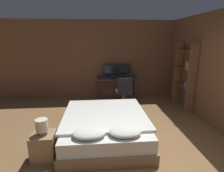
{
  "coord_description": "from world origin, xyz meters",
  "views": [
    {
      "loc": [
        -0.75,
        -2.18,
        2.04
      ],
      "look_at": [
        -0.32,
        2.64,
        0.75
      ],
      "focal_mm": 28.0,
      "sensor_mm": 36.0,
      "label": 1
    }
  ],
  "objects_px": {
    "nightstand": "(44,146)",
    "monitor_right": "(123,70)",
    "bookshelf": "(186,74)",
    "keyboard": "(118,79)",
    "desk": "(117,80)",
    "computer_mouse": "(126,78)",
    "bedside_lamp": "(42,125)",
    "monitor_left": "(109,70)",
    "bed": "(105,127)",
    "office_chair": "(124,94)"
  },
  "relations": [
    {
      "from": "nightstand",
      "to": "monitor_right",
      "type": "distance_m",
      "value": 3.92
    },
    {
      "from": "bookshelf",
      "to": "keyboard",
      "type": "bearing_deg",
      "value": 154.87
    },
    {
      "from": "keyboard",
      "to": "desk",
      "type": "bearing_deg",
      "value": 90.0
    },
    {
      "from": "monitor_right",
      "to": "computer_mouse",
      "type": "bearing_deg",
      "value": -85.99
    },
    {
      "from": "monitor_right",
      "to": "computer_mouse",
      "type": "xyz_separation_m",
      "value": [
        0.03,
        -0.41,
        -0.22
      ]
    },
    {
      "from": "bedside_lamp",
      "to": "monitor_right",
      "type": "relative_size",
      "value": 0.61
    },
    {
      "from": "computer_mouse",
      "to": "bookshelf",
      "type": "bearing_deg",
      "value": -28.82
    },
    {
      "from": "bedside_lamp",
      "to": "bookshelf",
      "type": "distance_m",
      "value": 4.11
    },
    {
      "from": "keyboard",
      "to": "computer_mouse",
      "type": "xyz_separation_m",
      "value": [
        0.28,
        0.0,
        0.01
      ]
    },
    {
      "from": "nightstand",
      "to": "desk",
      "type": "xyz_separation_m",
      "value": [
        1.64,
        3.14,
        0.42
      ]
    },
    {
      "from": "desk",
      "to": "monitor_right",
      "type": "distance_m",
      "value": 0.47
    },
    {
      "from": "bedside_lamp",
      "to": "monitor_left",
      "type": "distance_m",
      "value": 3.64
    },
    {
      "from": "monitor_right",
      "to": "nightstand",
      "type": "bearing_deg",
      "value": -119.5
    },
    {
      "from": "bed",
      "to": "monitor_left",
      "type": "xyz_separation_m",
      "value": [
        0.3,
        2.77,
        0.74
      ]
    },
    {
      "from": "monitor_left",
      "to": "bookshelf",
      "type": "relative_size",
      "value": 0.23
    },
    {
      "from": "monitor_right",
      "to": "office_chair",
      "type": "bearing_deg",
      "value": -97.66
    },
    {
      "from": "bedside_lamp",
      "to": "keyboard",
      "type": "distance_m",
      "value": 3.37
    },
    {
      "from": "monitor_right",
      "to": "bookshelf",
      "type": "height_order",
      "value": "bookshelf"
    },
    {
      "from": "desk",
      "to": "monitor_right",
      "type": "height_order",
      "value": "monitor_right"
    },
    {
      "from": "bed",
      "to": "desk",
      "type": "bearing_deg",
      "value": 77.91
    },
    {
      "from": "nightstand",
      "to": "monitor_left",
      "type": "bearing_deg",
      "value": 67.41
    },
    {
      "from": "bedside_lamp",
      "to": "bookshelf",
      "type": "xyz_separation_m",
      "value": [
        3.53,
        2.05,
        0.41
      ]
    },
    {
      "from": "monitor_left",
      "to": "bedside_lamp",
      "type": "bearing_deg",
      "value": -112.59
    },
    {
      "from": "nightstand",
      "to": "computer_mouse",
      "type": "height_order",
      "value": "computer_mouse"
    },
    {
      "from": "bed",
      "to": "monitor_left",
      "type": "bearing_deg",
      "value": 83.85
    },
    {
      "from": "monitor_left",
      "to": "keyboard",
      "type": "bearing_deg",
      "value": -58.57
    },
    {
      "from": "bedside_lamp",
      "to": "office_chair",
      "type": "distance_m",
      "value": 2.95
    },
    {
      "from": "bed",
      "to": "bookshelf",
      "type": "distance_m",
      "value": 2.96
    },
    {
      "from": "bedside_lamp",
      "to": "bookshelf",
      "type": "bearing_deg",
      "value": 30.1
    },
    {
      "from": "nightstand",
      "to": "monitor_right",
      "type": "xyz_separation_m",
      "value": [
        1.89,
        3.35,
        0.76
      ]
    },
    {
      "from": "nightstand",
      "to": "desk",
      "type": "relative_size",
      "value": 0.35
    },
    {
      "from": "nightstand",
      "to": "office_chair",
      "type": "bearing_deg",
      "value": 53.26
    },
    {
      "from": "bookshelf",
      "to": "desk",
      "type": "bearing_deg",
      "value": 150.04
    },
    {
      "from": "bed",
      "to": "nightstand",
      "type": "relative_size",
      "value": 4.08
    },
    {
      "from": "monitor_left",
      "to": "monitor_right",
      "type": "relative_size",
      "value": 1.0
    },
    {
      "from": "nightstand",
      "to": "bookshelf",
      "type": "bearing_deg",
      "value": 30.1
    },
    {
      "from": "nightstand",
      "to": "computer_mouse",
      "type": "xyz_separation_m",
      "value": [
        1.92,
        2.94,
        0.54
      ]
    },
    {
      "from": "bedside_lamp",
      "to": "bed",
      "type": "bearing_deg",
      "value": 27.7
    },
    {
      "from": "desk",
      "to": "computer_mouse",
      "type": "height_order",
      "value": "computer_mouse"
    },
    {
      "from": "computer_mouse",
      "to": "monitor_right",
      "type": "bearing_deg",
      "value": 94.01
    },
    {
      "from": "keyboard",
      "to": "monitor_right",
      "type": "bearing_deg",
      "value": 58.57
    },
    {
      "from": "desk",
      "to": "monitor_right",
      "type": "bearing_deg",
      "value": 39.52
    },
    {
      "from": "bedside_lamp",
      "to": "office_chair",
      "type": "xyz_separation_m",
      "value": [
        1.76,
        2.36,
        -0.25
      ]
    },
    {
      "from": "bed",
      "to": "monitor_left",
      "type": "distance_m",
      "value": 2.88
    },
    {
      "from": "monitor_left",
      "to": "monitor_right",
      "type": "distance_m",
      "value": 0.5
    },
    {
      "from": "nightstand",
      "to": "bookshelf",
      "type": "distance_m",
      "value": 4.17
    },
    {
      "from": "office_chair",
      "to": "computer_mouse",
      "type": "bearing_deg",
      "value": 74.39
    },
    {
      "from": "bedside_lamp",
      "to": "monitor_left",
      "type": "xyz_separation_m",
      "value": [
        1.39,
        3.35,
        0.36
      ]
    },
    {
      "from": "monitor_left",
      "to": "office_chair",
      "type": "height_order",
      "value": "monitor_left"
    },
    {
      "from": "bed",
      "to": "computer_mouse",
      "type": "height_order",
      "value": "computer_mouse"
    }
  ]
}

